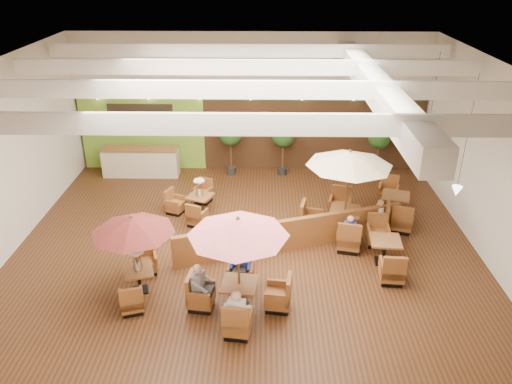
{
  "coord_description": "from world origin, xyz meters",
  "views": [
    {
      "loc": [
        0.54,
        -13.33,
        8.2
      ],
      "look_at": [
        0.3,
        0.5,
        1.5
      ],
      "focal_mm": 35.0,
      "sensor_mm": 36.0,
      "label": 1
    }
  ],
  "objects_px": {
    "table_0": "(134,234)",
    "table_5": "(394,206)",
    "table_3": "(194,202)",
    "topiary_1": "(283,138)",
    "table_4": "(384,251)",
    "diner_0": "(237,308)",
    "diner_3": "(350,229)",
    "diner_4": "(378,213)",
    "diner_2": "(200,283)",
    "topiary_0": "(230,136)",
    "diner_1": "(241,261)",
    "table_2": "(348,178)",
    "service_counter": "(141,162)",
    "table_1": "(238,247)",
    "booth_divider": "(292,234)",
    "topiary_2": "(379,140)"
  },
  "relations": [
    {
      "from": "table_3",
      "to": "diner_1",
      "type": "bearing_deg",
      "value": -44.33
    },
    {
      "from": "topiary_1",
      "to": "diner_0",
      "type": "bearing_deg",
      "value": -98.11
    },
    {
      "from": "table_3",
      "to": "topiary_1",
      "type": "relative_size",
      "value": 1.17
    },
    {
      "from": "topiary_0",
      "to": "topiary_2",
      "type": "bearing_deg",
      "value": 0.0
    },
    {
      "from": "table_0",
      "to": "diner_4",
      "type": "xyz_separation_m",
      "value": [
        6.91,
        3.17,
        -1.02
      ]
    },
    {
      "from": "table_2",
      "to": "diner_1",
      "type": "distance_m",
      "value": 4.43
    },
    {
      "from": "diner_2",
      "to": "topiary_0",
      "type": "bearing_deg",
      "value": -170.22
    },
    {
      "from": "diner_0",
      "to": "diner_3",
      "type": "height_order",
      "value": "diner_0"
    },
    {
      "from": "booth_divider",
      "to": "table_0",
      "type": "height_order",
      "value": "table_0"
    },
    {
      "from": "table_0",
      "to": "diner_2",
      "type": "relative_size",
      "value": 2.89
    },
    {
      "from": "topiary_0",
      "to": "diner_4",
      "type": "distance_m",
      "value": 6.86
    },
    {
      "from": "table_4",
      "to": "topiary_1",
      "type": "xyz_separation_m",
      "value": [
        -2.75,
        6.34,
        1.19
      ]
    },
    {
      "from": "service_counter",
      "to": "topiary_2",
      "type": "relative_size",
      "value": 1.49
    },
    {
      "from": "topiary_1",
      "to": "diner_1",
      "type": "relative_size",
      "value": 2.53
    },
    {
      "from": "topiary_0",
      "to": "diner_3",
      "type": "distance_m",
      "value": 6.97
    },
    {
      "from": "table_0",
      "to": "table_5",
      "type": "distance_m",
      "value": 8.96
    },
    {
      "from": "topiary_0",
      "to": "diner_3",
      "type": "bearing_deg",
      "value": -55.57
    },
    {
      "from": "diner_0",
      "to": "diner_1",
      "type": "relative_size",
      "value": 0.99
    },
    {
      "from": "table_0",
      "to": "diner_3",
      "type": "xyz_separation_m",
      "value": [
        5.86,
        2.12,
        -1.02
      ]
    },
    {
      "from": "table_2",
      "to": "diner_0",
      "type": "relative_size",
      "value": 3.57
    },
    {
      "from": "table_4",
      "to": "table_0",
      "type": "bearing_deg",
      "value": -162.9
    },
    {
      "from": "service_counter",
      "to": "table_0",
      "type": "xyz_separation_m",
      "value": [
        1.66,
        -7.62,
        1.17
      ]
    },
    {
      "from": "topiary_0",
      "to": "diner_1",
      "type": "relative_size",
      "value": 2.63
    },
    {
      "from": "table_4",
      "to": "table_5",
      "type": "relative_size",
      "value": 0.92
    },
    {
      "from": "table_1",
      "to": "diner_4",
      "type": "height_order",
      "value": "table_1"
    },
    {
      "from": "diner_0",
      "to": "diner_3",
      "type": "xyz_separation_m",
      "value": [
        3.17,
        3.76,
        -0.03
      ]
    },
    {
      "from": "service_counter",
      "to": "table_1",
      "type": "xyz_separation_m",
      "value": [
        4.34,
        -8.29,
        1.23
      ]
    },
    {
      "from": "topiary_1",
      "to": "booth_divider",
      "type": "bearing_deg",
      "value": -88.84
    },
    {
      "from": "table_0",
      "to": "table_4",
      "type": "xyz_separation_m",
      "value": [
        6.79,
        1.48,
        -1.39
      ]
    },
    {
      "from": "table_3",
      "to": "topiary_1",
      "type": "height_order",
      "value": "topiary_1"
    },
    {
      "from": "table_1",
      "to": "diner_0",
      "type": "distance_m",
      "value": 1.43
    },
    {
      "from": "topiary_2",
      "to": "diner_0",
      "type": "relative_size",
      "value": 2.45
    },
    {
      "from": "table_2",
      "to": "diner_1",
      "type": "height_order",
      "value": "table_2"
    },
    {
      "from": "table_2",
      "to": "table_3",
      "type": "height_order",
      "value": "table_2"
    },
    {
      "from": "table_5",
      "to": "diner_2",
      "type": "xyz_separation_m",
      "value": [
        -6.02,
        -4.97,
        0.38
      ]
    },
    {
      "from": "table_1",
      "to": "diner_3",
      "type": "bearing_deg",
      "value": 48.55
    },
    {
      "from": "table_4",
      "to": "diner_0",
      "type": "xyz_separation_m",
      "value": [
        -4.1,
        -3.12,
        0.4
      ]
    },
    {
      "from": "topiary_1",
      "to": "diner_1",
      "type": "distance_m",
      "value": 7.68
    },
    {
      "from": "diner_4",
      "to": "table_0",
      "type": "bearing_deg",
      "value": 123.0
    },
    {
      "from": "service_counter",
      "to": "diner_2",
      "type": "relative_size",
      "value": 3.65
    },
    {
      "from": "service_counter",
      "to": "diner_4",
      "type": "height_order",
      "value": "diner_4"
    },
    {
      "from": "table_4",
      "to": "diner_2",
      "type": "bearing_deg",
      "value": -152.26
    },
    {
      "from": "booth_divider",
      "to": "table_4",
      "type": "height_order",
      "value": "booth_divider"
    },
    {
      "from": "table_1",
      "to": "table_5",
      "type": "height_order",
      "value": "table_1"
    },
    {
      "from": "diner_1",
      "to": "diner_3",
      "type": "xyz_separation_m",
      "value": [
        3.17,
        1.81,
        -0.03
      ]
    },
    {
      "from": "table_3",
      "to": "topiary_0",
      "type": "distance_m",
      "value": 3.76
    },
    {
      "from": "table_1",
      "to": "topiary_0",
      "type": "distance_m",
      "value": 8.52
    },
    {
      "from": "table_3",
      "to": "table_5",
      "type": "bearing_deg",
      "value": 21.02
    },
    {
      "from": "table_2",
      "to": "diner_0",
      "type": "height_order",
      "value": "table_2"
    },
    {
      "from": "diner_3",
      "to": "table_0",
      "type": "bearing_deg",
      "value": -143.24
    }
  ]
}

